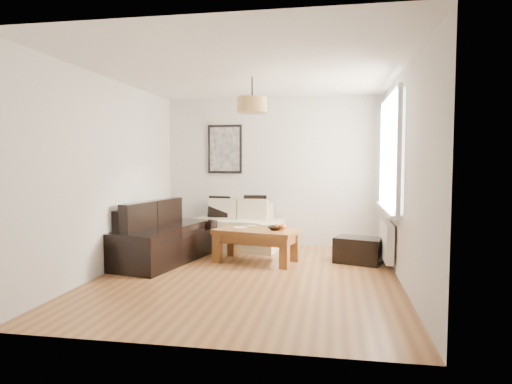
% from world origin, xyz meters
% --- Properties ---
extents(floor, '(4.50, 4.50, 0.00)m').
position_xyz_m(floor, '(0.00, 0.00, 0.00)').
color(floor, brown).
rests_on(floor, ground).
extents(ceiling, '(3.80, 4.50, 0.00)m').
position_xyz_m(ceiling, '(0.00, 0.00, 2.60)').
color(ceiling, white).
rests_on(ceiling, floor).
extents(wall_back, '(3.80, 0.04, 2.60)m').
position_xyz_m(wall_back, '(0.00, 2.25, 1.30)').
color(wall_back, silver).
rests_on(wall_back, floor).
extents(wall_front, '(3.80, 0.04, 2.60)m').
position_xyz_m(wall_front, '(0.00, -2.25, 1.30)').
color(wall_front, silver).
rests_on(wall_front, floor).
extents(wall_left, '(0.04, 4.50, 2.60)m').
position_xyz_m(wall_left, '(-1.90, 0.00, 1.30)').
color(wall_left, silver).
rests_on(wall_left, floor).
extents(wall_right, '(0.04, 4.50, 2.60)m').
position_xyz_m(wall_right, '(1.90, 0.00, 1.30)').
color(wall_right, silver).
rests_on(wall_right, floor).
extents(window_bay, '(0.14, 1.90, 1.60)m').
position_xyz_m(window_bay, '(1.86, 0.80, 1.60)').
color(window_bay, white).
rests_on(window_bay, wall_right).
extents(radiator, '(0.10, 0.90, 0.52)m').
position_xyz_m(radiator, '(1.82, 0.80, 0.38)').
color(radiator, white).
rests_on(radiator, wall_right).
extents(poster, '(0.62, 0.04, 0.87)m').
position_xyz_m(poster, '(-0.85, 2.22, 1.70)').
color(poster, black).
rests_on(poster, wall_back).
extents(pendant_shade, '(0.40, 0.40, 0.20)m').
position_xyz_m(pendant_shade, '(0.00, 0.30, 2.23)').
color(pendant_shade, tan).
rests_on(pendant_shade, ceiling).
extents(loveseat_cream, '(1.66, 1.07, 0.77)m').
position_xyz_m(loveseat_cream, '(-0.57, 1.78, 0.38)').
color(loveseat_cream, beige).
rests_on(loveseat_cream, floor).
extents(sofa_leather, '(1.27, 2.01, 0.81)m').
position_xyz_m(sofa_leather, '(-1.43, 0.64, 0.40)').
color(sofa_leather, black).
rests_on(sofa_leather, floor).
extents(coffee_table, '(1.30, 0.89, 0.49)m').
position_xyz_m(coffee_table, '(-0.03, 0.81, 0.24)').
color(coffee_table, brown).
rests_on(coffee_table, floor).
extents(ottoman, '(0.76, 0.61, 0.38)m').
position_xyz_m(ottoman, '(1.45, 0.99, 0.19)').
color(ottoman, black).
rests_on(ottoman, floor).
extents(cushion_left, '(0.38, 0.14, 0.37)m').
position_xyz_m(cushion_left, '(-0.90, 1.97, 0.68)').
color(cushion_left, black).
rests_on(cushion_left, loveseat_cream).
extents(cushion_right, '(0.41, 0.17, 0.40)m').
position_xyz_m(cushion_right, '(-0.25, 1.97, 0.69)').
color(cushion_right, black).
rests_on(cushion_right, loveseat_cream).
extents(fruit_bowl, '(0.25, 0.25, 0.06)m').
position_xyz_m(fruit_bowl, '(0.26, 0.78, 0.52)').
color(fruit_bowl, black).
rests_on(fruit_bowl, coffee_table).
extents(orange_a, '(0.09, 0.09, 0.07)m').
position_xyz_m(orange_a, '(0.27, 0.90, 0.53)').
color(orange_a, orange).
rests_on(orange_a, fruit_bowl).
extents(orange_b, '(0.10, 0.10, 0.08)m').
position_xyz_m(orange_b, '(0.36, 0.85, 0.53)').
color(orange_b, orange).
rests_on(orange_b, fruit_bowl).
extents(orange_c, '(0.06, 0.06, 0.06)m').
position_xyz_m(orange_c, '(0.25, 0.90, 0.53)').
color(orange_c, orange).
rests_on(orange_c, fruit_bowl).
extents(papers, '(0.22, 0.20, 0.01)m').
position_xyz_m(papers, '(-0.30, 0.94, 0.49)').
color(papers, white).
rests_on(papers, coffee_table).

